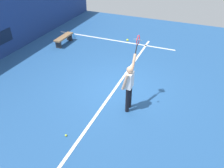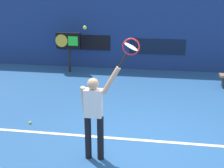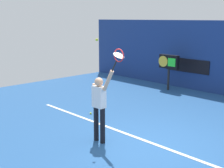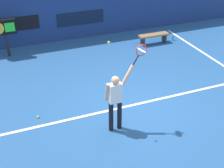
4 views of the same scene
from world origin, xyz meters
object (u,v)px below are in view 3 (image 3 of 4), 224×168
object	(u,v)px
tennis_ball	(97,40)
spare_ball	(91,113)
tennis_player	(99,104)
scoreboard_clock	(169,63)
tennis_racket	(118,57)

from	to	relation	value
tennis_ball	spare_ball	size ratio (longest dim) A/B	1.00
tennis_player	tennis_ball	world-z (taller)	tennis_ball
tennis_player	spare_ball	distance (m)	2.54
scoreboard_clock	tennis_ball	bearing A→B (deg)	-70.12
tennis_ball	spare_ball	xyz separation A→B (m)	(-1.79, 1.24, -2.58)
scoreboard_clock	spare_ball	xyz separation A→B (m)	(0.39, -4.78, -1.16)
tennis_racket	scoreboard_clock	bearing A→B (deg)	116.26
tennis_racket	tennis_ball	bearing A→B (deg)	175.00
tennis_racket	tennis_ball	size ratio (longest dim) A/B	8.97
tennis_player	tennis_ball	xyz separation A→B (m)	(-0.15, 0.07, 1.60)
tennis_racket	tennis_ball	distance (m)	0.90
tennis_ball	scoreboard_clock	world-z (taller)	tennis_ball
scoreboard_clock	spare_ball	bearing A→B (deg)	-85.37
scoreboard_clock	spare_ball	size ratio (longest dim) A/B	22.95
tennis_racket	scoreboard_clock	xyz separation A→B (m)	(-3.01, 6.10, -1.08)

